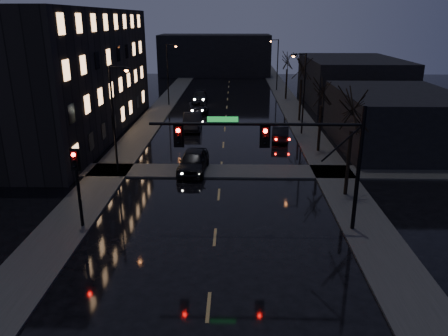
# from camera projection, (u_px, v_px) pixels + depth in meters

# --- Properties ---
(sidewalk_left) EXTENTS (3.00, 140.00, 0.12)m
(sidewalk_left) POSITION_uv_depth(u_px,v_px,m) (150.00, 122.00, 49.18)
(sidewalk_left) COLOR #2D2D2B
(sidewalk_left) RESTS_ON ground
(sidewalk_right) EXTENTS (3.00, 140.00, 0.12)m
(sidewalk_right) POSITION_uv_depth(u_px,v_px,m) (301.00, 123.00, 48.79)
(sidewalk_right) COLOR #2D2D2B
(sidewalk_right) RESTS_ON ground
(sidewalk_cross) EXTENTS (40.00, 3.00, 0.12)m
(sidewalk_cross) POSITION_uv_depth(u_px,v_px,m) (221.00, 171.00, 33.40)
(sidewalk_cross) COLOR #2D2D2B
(sidewalk_cross) RESTS_ON ground
(apartment_block) EXTENTS (12.00, 30.00, 12.00)m
(apartment_block) POSITION_uv_depth(u_px,v_px,m) (56.00, 74.00, 42.70)
(apartment_block) COLOR black
(apartment_block) RESTS_ON ground
(commercial_right_near) EXTENTS (10.00, 14.00, 5.00)m
(commercial_right_near) POSITION_uv_depth(u_px,v_px,m) (395.00, 119.00, 39.33)
(commercial_right_near) COLOR black
(commercial_right_near) RESTS_ON ground
(commercial_right_far) EXTENTS (12.00, 18.00, 6.00)m
(commercial_right_far) POSITION_uv_depth(u_px,v_px,m) (351.00, 81.00, 59.93)
(commercial_right_far) COLOR black
(commercial_right_far) RESTS_ON ground
(far_block) EXTENTS (22.00, 10.00, 8.00)m
(far_block) POSITION_uv_depth(u_px,v_px,m) (215.00, 55.00, 88.40)
(far_block) COLOR black
(far_block) RESTS_ON ground
(signal_mast) EXTENTS (11.11, 0.41, 7.00)m
(signal_mast) POSITION_uv_depth(u_px,v_px,m) (289.00, 146.00, 22.76)
(signal_mast) COLOR black
(signal_mast) RESTS_ON ground
(signal_pole_left) EXTENTS (0.35, 0.41, 4.53)m
(signal_pole_left) POSITION_uv_depth(u_px,v_px,m) (77.00, 177.00, 23.62)
(signal_pole_left) COLOR black
(signal_pole_left) RESTS_ON ground
(tree_near) EXTENTS (3.52, 3.52, 8.08)m
(tree_near) POSITION_uv_depth(u_px,v_px,m) (354.00, 103.00, 26.94)
(tree_near) COLOR black
(tree_near) RESTS_ON ground
(tree_mid_a) EXTENTS (3.30, 3.30, 7.58)m
(tree_mid_a) POSITION_uv_depth(u_px,v_px,m) (323.00, 85.00, 36.52)
(tree_mid_a) COLOR black
(tree_mid_a) RESTS_ON ground
(tree_mid_b) EXTENTS (3.74, 3.74, 8.59)m
(tree_mid_b) POSITION_uv_depth(u_px,v_px,m) (302.00, 62.00, 47.60)
(tree_mid_b) COLOR black
(tree_mid_b) RESTS_ON ground
(tree_far) EXTENTS (3.43, 3.43, 7.88)m
(tree_far) POSITION_uv_depth(u_px,v_px,m) (288.00, 56.00, 61.01)
(tree_far) COLOR black
(tree_far) RESTS_ON ground
(streetlight_l_near) EXTENTS (1.53, 0.28, 8.00)m
(streetlight_l_near) POSITION_uv_depth(u_px,v_px,m) (116.00, 111.00, 31.55)
(streetlight_l_near) COLOR black
(streetlight_l_near) RESTS_ON ground
(streetlight_l_far) EXTENTS (1.53, 0.28, 8.00)m
(streetlight_l_far) POSITION_uv_depth(u_px,v_px,m) (169.00, 69.00, 57.07)
(streetlight_l_far) COLOR black
(streetlight_l_far) RESTS_ON ground
(streetlight_r_mid) EXTENTS (1.53, 0.28, 8.00)m
(streetlight_r_mid) POSITION_uv_depth(u_px,v_px,m) (302.00, 87.00, 42.55)
(streetlight_r_mid) COLOR black
(streetlight_r_mid) RESTS_ON ground
(streetlight_r_far) EXTENTS (1.53, 0.28, 8.00)m
(streetlight_r_far) POSITION_uv_depth(u_px,v_px,m) (276.00, 60.00, 69.01)
(streetlight_r_far) COLOR black
(streetlight_r_far) RESTS_ON ground
(oncoming_car_a) EXTENTS (2.37, 5.14, 1.71)m
(oncoming_car_a) POSITION_uv_depth(u_px,v_px,m) (193.00, 161.00, 33.19)
(oncoming_car_a) COLOR black
(oncoming_car_a) RESTS_ON ground
(oncoming_car_b) EXTENTS (1.97, 5.25, 1.71)m
(oncoming_car_b) POSITION_uv_depth(u_px,v_px,m) (192.00, 121.00, 45.90)
(oncoming_car_b) COLOR black
(oncoming_car_b) RESTS_ON ground
(oncoming_car_c) EXTENTS (2.81, 5.09, 1.35)m
(oncoming_car_c) POSITION_uv_depth(u_px,v_px,m) (199.00, 107.00, 54.22)
(oncoming_car_c) COLOR black
(oncoming_car_c) RESTS_ON ground
(oncoming_car_d) EXTENTS (2.14, 4.92, 1.41)m
(oncoming_car_d) POSITION_uv_depth(u_px,v_px,m) (200.00, 96.00, 61.41)
(oncoming_car_d) COLOR black
(oncoming_car_d) RESTS_ON ground
(lead_car) EXTENTS (1.96, 4.49, 1.43)m
(lead_car) POSITION_uv_depth(u_px,v_px,m) (280.00, 133.00, 41.73)
(lead_car) COLOR black
(lead_car) RESTS_ON ground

